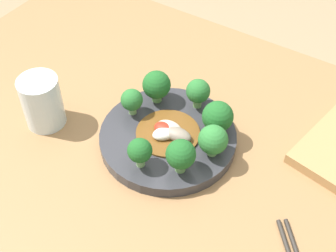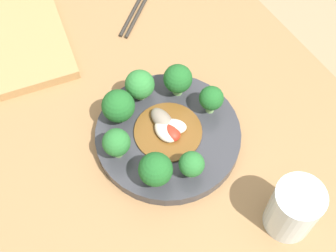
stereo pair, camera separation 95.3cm
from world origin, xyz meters
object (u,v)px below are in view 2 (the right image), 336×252
drinking_glass (294,209)px  broccoli_northwest (178,79)px  broccoli_west (140,85)px  broccoli_southwest (118,106)px  broccoli_south (116,143)px  broccoli_east (192,164)px  plate (168,135)px  stirfry_center (167,128)px  broccoli_southeast (156,170)px  cutting_board (13,45)px  broccoli_north (212,100)px

drinking_glass → broccoli_northwest: bearing=-175.5°
broccoli_west → broccoli_southwest: bearing=-69.4°
broccoli_south → broccoli_east: size_ratio=1.12×
plate → broccoli_east: (0.09, -0.01, 0.04)m
broccoli_east → stirfry_center: 0.09m
plate → broccoli_southeast: bearing=-43.6°
broccoli_south → cutting_board: size_ratio=0.23×
drinking_glass → stirfry_center: bearing=-160.6°
plate → drinking_glass: 0.24m
plate → broccoli_north: size_ratio=4.30×
plate → stirfry_center: 0.02m
cutting_board → broccoli_south: bearing=10.3°
broccoli_west → drinking_glass: bearing=14.9°
broccoli_north → drinking_glass: bearing=-1.2°
drinking_glass → cutting_board: (-0.56, -0.23, -0.04)m
plate → broccoli_northwest: bearing=136.9°
broccoli_south → stirfry_center: (0.00, 0.09, -0.03)m
plate → cutting_board: (-0.33, -0.15, -0.00)m
broccoli_northwest → broccoli_east: bearing=-24.5°
broccoli_southeast → broccoli_north: broccoli_southeast is taller
broccoli_southeast → broccoli_east: size_ratio=1.23×
stirfry_center → drinking_glass: drinking_glass is taller
broccoli_south → broccoli_southwest: bearing=149.4°
broccoli_west → stirfry_center: size_ratio=0.52×
broccoli_west → drinking_glass: 0.32m
broccoli_west → stirfry_center: (0.09, 0.00, -0.03)m
broccoli_southeast → drinking_glass: bearing=42.3°
plate → drinking_glass: size_ratio=2.45×
broccoli_north → stirfry_center: broccoli_north is taller
broccoli_southeast → drinking_glass: (0.16, 0.14, -0.01)m
broccoli_north → broccoli_northwest: size_ratio=0.89×
cutting_board → drinking_glass: bearing=22.6°
broccoli_east → stirfry_center: bearing=173.6°
drinking_glass → cutting_board: drinking_glass is taller
plate → drinking_glass: drinking_glass is taller
broccoli_north → plate: bearing=-91.6°
broccoli_south → broccoli_southeast: bearing=21.1°
broccoli_east → broccoli_southeast: bearing=-109.5°
broccoli_north → cutting_board: 0.41m
broccoli_west → broccoli_northwest: (0.03, 0.06, 0.00)m
plate → broccoli_southeast: 0.10m
broccoli_northwest → drinking_glass: drinking_glass is taller
cutting_board → broccoli_north: bearing=35.2°
broccoli_south → drinking_glass: drinking_glass is taller
broccoli_east → cutting_board: bearing=-161.3°
plate → broccoli_north: (0.00, 0.09, 0.05)m
plate → broccoli_east: 0.10m
plate → cutting_board: plate is taller
broccoli_east → stirfry_center: size_ratio=0.47×
broccoli_west → plate: bearing=1.5°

